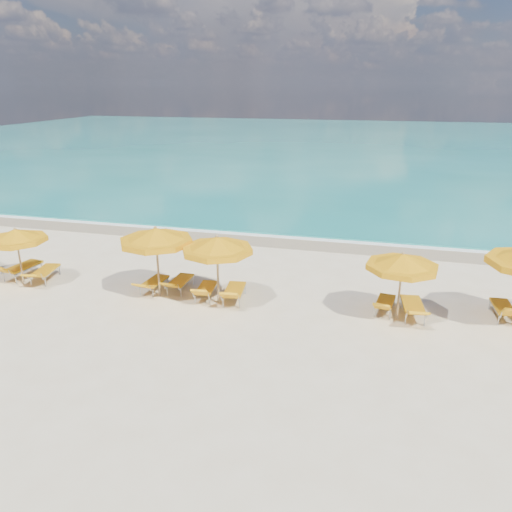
# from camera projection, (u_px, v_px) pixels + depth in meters

# --- Properties ---
(ground_plane) EXTENTS (120.00, 120.00, 0.00)m
(ground_plane) POSITION_uv_depth(u_px,v_px,m) (245.00, 304.00, 16.61)
(ground_plane) COLOR beige
(ocean) EXTENTS (120.00, 80.00, 0.30)m
(ocean) POSITION_uv_depth(u_px,v_px,m) (352.00, 144.00, 60.52)
(ocean) COLOR #157770
(ocean) RESTS_ON ground
(wet_sand_band) EXTENTS (120.00, 2.60, 0.01)m
(wet_sand_band) POSITION_uv_depth(u_px,v_px,m) (287.00, 240.00, 23.38)
(wet_sand_band) COLOR tan
(wet_sand_band) RESTS_ON ground
(foam_line) EXTENTS (120.00, 1.20, 0.03)m
(foam_line) POSITION_uv_depth(u_px,v_px,m) (291.00, 235.00, 24.11)
(foam_line) COLOR white
(foam_line) RESTS_ON ground
(whitecap_near) EXTENTS (14.00, 0.36, 0.05)m
(whitecap_near) POSITION_uv_depth(u_px,v_px,m) (227.00, 193.00, 33.58)
(whitecap_near) COLOR white
(whitecap_near) RESTS_ON ground
(whitecap_far) EXTENTS (18.00, 0.30, 0.05)m
(whitecap_far) POSITION_uv_depth(u_px,v_px,m) (437.00, 183.00, 36.68)
(whitecap_far) COLOR white
(whitecap_far) RESTS_ON ground
(umbrella_2) EXTENTS (2.64, 2.64, 2.15)m
(umbrella_2) POSITION_uv_depth(u_px,v_px,m) (16.00, 236.00, 17.68)
(umbrella_2) COLOR #A88754
(umbrella_2) RESTS_ON ground
(umbrella_3) EXTENTS (2.83, 2.83, 2.51)m
(umbrella_3) POSITION_uv_depth(u_px,v_px,m) (156.00, 237.00, 16.60)
(umbrella_3) COLOR #A88754
(umbrella_3) RESTS_ON ground
(umbrella_4) EXTENTS (2.51, 2.51, 2.38)m
(umbrella_4) POSITION_uv_depth(u_px,v_px,m) (217.00, 245.00, 16.04)
(umbrella_4) COLOR #A88754
(umbrella_4) RESTS_ON ground
(umbrella_5) EXTENTS (2.64, 2.64, 2.22)m
(umbrella_5) POSITION_uv_depth(u_px,v_px,m) (402.00, 262.00, 14.93)
(umbrella_5) COLOR #A88754
(umbrella_5) RESTS_ON ground
(lounger_2_left) EXTENTS (0.88, 2.02, 0.85)m
(lounger_2_left) POSITION_uv_depth(u_px,v_px,m) (22.00, 271.00, 18.86)
(lounger_2_left) COLOR #A5A8AD
(lounger_2_left) RESTS_ON ground
(lounger_2_right) EXTENTS (0.93, 1.94, 0.69)m
(lounger_2_right) POSITION_uv_depth(u_px,v_px,m) (45.00, 275.00, 18.55)
(lounger_2_right) COLOR #A5A8AD
(lounger_2_right) RESTS_ON ground
(lounger_3_left) EXTENTS (0.66, 1.72, 0.66)m
(lounger_3_left) POSITION_uv_depth(u_px,v_px,m) (154.00, 286.00, 17.62)
(lounger_3_left) COLOR #A5A8AD
(lounger_3_left) RESTS_ON ground
(lounger_3_right) EXTENTS (0.60, 1.76, 0.70)m
(lounger_3_right) POSITION_uv_depth(u_px,v_px,m) (180.00, 285.00, 17.66)
(lounger_3_right) COLOR #A5A8AD
(lounger_3_right) RESTS_ON ground
(lounger_4_left) EXTENTS (0.72, 1.72, 0.73)m
(lounger_4_left) POSITION_uv_depth(u_px,v_px,m) (206.00, 292.00, 17.03)
(lounger_4_left) COLOR #A5A8AD
(lounger_4_left) RESTS_ON ground
(lounger_4_right) EXTENTS (0.82, 1.90, 0.78)m
(lounger_4_right) POSITION_uv_depth(u_px,v_px,m) (234.00, 295.00, 16.79)
(lounger_4_right) COLOR #A5A8AD
(lounger_4_right) RESTS_ON ground
(lounger_5_left) EXTENTS (0.74, 1.67, 0.69)m
(lounger_5_left) POSITION_uv_depth(u_px,v_px,m) (385.00, 306.00, 16.00)
(lounger_5_left) COLOR #A5A8AD
(lounger_5_left) RESTS_ON ground
(lounger_5_right) EXTENTS (0.82, 1.98, 0.73)m
(lounger_5_right) POSITION_uv_depth(u_px,v_px,m) (413.00, 311.00, 15.62)
(lounger_5_right) COLOR #A5A8AD
(lounger_5_right) RESTS_ON ground
(lounger_6_left) EXTENTS (0.66, 1.71, 0.79)m
(lounger_6_left) POSITION_uv_depth(u_px,v_px,m) (503.00, 312.00, 15.56)
(lounger_6_left) COLOR #A5A8AD
(lounger_6_left) RESTS_ON ground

